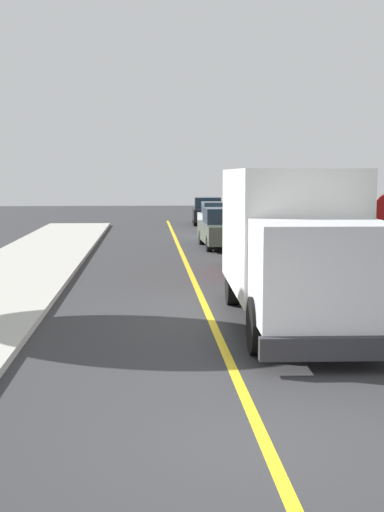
{
  "coord_description": "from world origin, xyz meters",
  "views": [
    {
      "loc": [
        -1.34,
        -7.4,
        3.1
      ],
      "look_at": [
        -0.42,
        6.66,
        1.4
      ],
      "focal_mm": 47.89,
      "sensor_mm": 36.0,
      "label": 1
    }
  ],
  "objects_px": {
    "parked_car_furthest": "(208,212)",
    "parked_car_near": "(255,247)",
    "box_truck": "(293,238)",
    "parked_car_mid": "(224,229)",
    "parked_car_far": "(218,219)"
  },
  "relations": [
    {
      "from": "parked_car_mid",
      "to": "parked_car_near",
      "type": "bearing_deg",
      "value": -88.46
    },
    {
      "from": "box_truck",
      "to": "parked_car_mid",
      "type": "bearing_deg",
      "value": 89.2
    },
    {
      "from": "parked_car_mid",
      "to": "parked_car_far",
      "type": "relative_size",
      "value": 1.01
    },
    {
      "from": "parked_car_mid",
      "to": "parked_car_far",
      "type": "bearing_deg",
      "value": 86.15
    },
    {
      "from": "parked_car_near",
      "to": "parked_car_furthest",
      "type": "relative_size",
      "value": 1.0
    },
    {
      "from": "box_truck",
      "to": "parked_car_near",
      "type": "height_order",
      "value": "box_truck"
    },
    {
      "from": "box_truck",
      "to": "parked_car_furthest",
      "type": "distance_m",
      "value": 28.13
    },
    {
      "from": "box_truck",
      "to": "parked_car_mid",
      "type": "relative_size",
      "value": 1.63
    },
    {
      "from": "box_truck",
      "to": "parked_car_mid",
      "type": "xyz_separation_m",
      "value": [
        0.2,
        14.6,
        -0.97
      ]
    },
    {
      "from": "parked_car_near",
      "to": "parked_car_furthest",
      "type": "bearing_deg",
      "value": 89.14
    },
    {
      "from": "parked_car_near",
      "to": "parked_car_mid",
      "type": "distance_m",
      "value": 7.19
    },
    {
      "from": "parked_car_furthest",
      "to": "parked_car_far",
      "type": "bearing_deg",
      "value": -90.67
    },
    {
      "from": "parked_car_near",
      "to": "parked_car_mid",
      "type": "bearing_deg",
      "value": 91.54
    },
    {
      "from": "parked_car_furthest",
      "to": "parked_car_near",
      "type": "bearing_deg",
      "value": -90.86
    },
    {
      "from": "parked_car_far",
      "to": "parked_car_furthest",
      "type": "distance_m",
      "value": 7.29
    }
  ]
}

